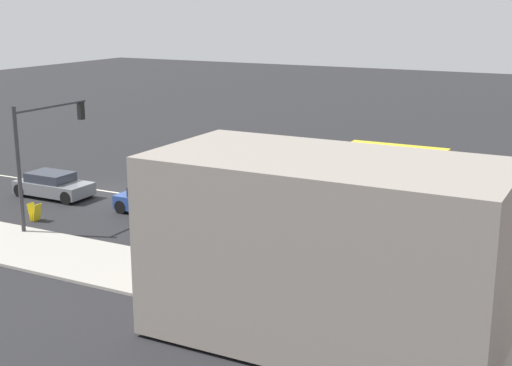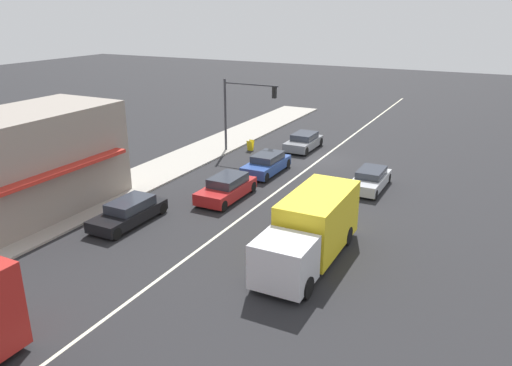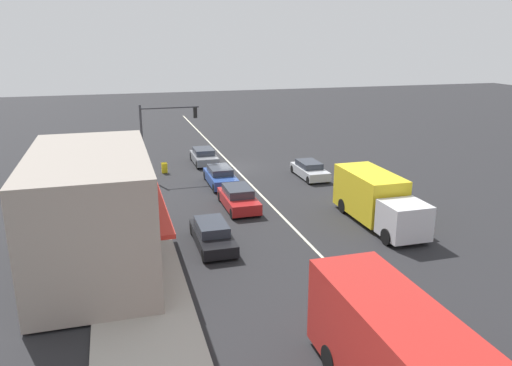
# 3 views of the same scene
# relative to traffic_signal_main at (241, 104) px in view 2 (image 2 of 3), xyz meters

# --- Properties ---
(ground_plane) EXTENTS (160.00, 160.00, 0.00)m
(ground_plane) POSITION_rel_traffic_signal_main_xyz_m (-6.12, 16.69, -3.90)
(ground_plane) COLOR #232326
(sidewalk_right) EXTENTS (4.00, 73.00, 0.12)m
(sidewalk_right) POSITION_rel_traffic_signal_main_xyz_m (2.88, 17.19, -3.84)
(sidewalk_right) COLOR #A8A399
(sidewalk_right) RESTS_ON ground
(lane_marking_center) EXTENTS (0.16, 60.00, 0.01)m
(lane_marking_center) POSITION_rel_traffic_signal_main_xyz_m (-6.12, -1.31, -3.90)
(lane_marking_center) COLOR beige
(lane_marking_center) RESTS_ON ground
(building_corner_store) EXTENTS (5.94, 10.43, 5.54)m
(building_corner_store) POSITION_rel_traffic_signal_main_xyz_m (4.70, 15.78, -1.01)
(building_corner_store) COLOR gray
(building_corner_store) RESTS_ON sidewalk_right
(traffic_signal_main) EXTENTS (4.59, 0.34, 5.60)m
(traffic_signal_main) POSITION_rel_traffic_signal_main_xyz_m (0.00, 0.00, 0.00)
(traffic_signal_main) COLOR #333338
(traffic_signal_main) RESTS_ON sidewalk_right
(pedestrian) EXTENTS (0.34, 0.34, 1.65)m
(pedestrian) POSITION_rel_traffic_signal_main_xyz_m (4.25, 10.34, -2.91)
(pedestrian) COLOR #282D42
(pedestrian) RESTS_ON sidewalk_right
(warning_aframe_sign) EXTENTS (0.45, 0.53, 0.84)m
(warning_aframe_sign) POSITION_rel_traffic_signal_main_xyz_m (-0.27, -0.97, -3.47)
(warning_aframe_sign) COLOR yellow
(warning_aframe_sign) RESTS_ON ground
(delivery_truck) EXTENTS (2.44, 7.50, 2.87)m
(delivery_truck) POSITION_rel_traffic_signal_main_xyz_m (-11.12, 13.93, -2.43)
(delivery_truck) COLOR silver
(delivery_truck) RESTS_ON ground
(coupe_blue) EXTENTS (1.84, 4.42, 1.35)m
(coupe_blue) POSITION_rel_traffic_signal_main_xyz_m (-3.92, 3.61, -3.25)
(coupe_blue) COLOR #284793
(coupe_blue) RESTS_ON ground
(suv_black) EXTENTS (1.80, 4.54, 1.26)m
(suv_black) POSITION_rel_traffic_signal_main_xyz_m (-1.12, 14.56, -3.29)
(suv_black) COLOR black
(suv_black) RESTS_ON ground
(sedan_silver) EXTENTS (1.76, 4.27, 1.25)m
(sedan_silver) POSITION_rel_traffic_signal_main_xyz_m (-11.12, 3.49, -3.29)
(sedan_silver) COLOR #B7BABF
(sedan_silver) RESTS_ON ground
(hatchback_red) EXTENTS (1.90, 4.42, 1.38)m
(hatchback_red) POSITION_rel_traffic_signal_main_xyz_m (-3.92, 9.10, -3.24)
(hatchback_red) COLOR #AD1E1E
(hatchback_red) RESTS_ON ground
(suv_grey) EXTENTS (1.90, 4.15, 1.31)m
(suv_grey) POSITION_rel_traffic_signal_main_xyz_m (-3.92, -3.23, -3.26)
(suv_grey) COLOR slate
(suv_grey) RESTS_ON ground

